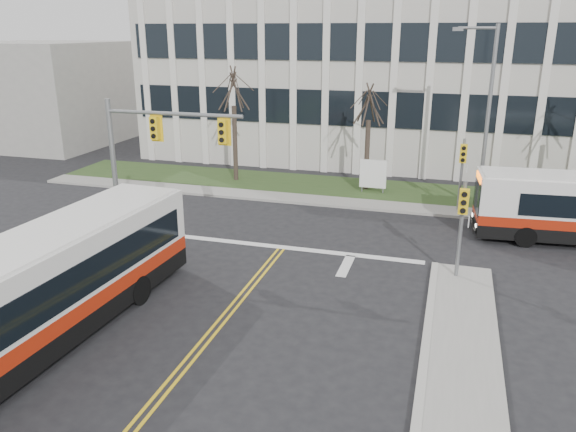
# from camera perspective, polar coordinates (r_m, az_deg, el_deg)

# --- Properties ---
(ground) EXTENTS (120.00, 120.00, 0.00)m
(ground) POSITION_cam_1_polar(r_m,az_deg,el_deg) (17.35, -8.70, -12.80)
(ground) COLOR black
(ground) RESTS_ON ground
(sidewalk_cross) EXTENTS (44.00, 1.60, 0.14)m
(sidewalk_cross) POSITION_cam_1_polar(r_m,az_deg,el_deg) (29.91, 12.64, 0.73)
(sidewalk_cross) COLOR #9E9B93
(sidewalk_cross) RESTS_ON ground
(building_lawn) EXTENTS (44.00, 5.00, 0.12)m
(building_lawn) POSITION_cam_1_polar(r_m,az_deg,el_deg) (32.60, 13.02, 2.15)
(building_lawn) COLOR #2B471E
(building_lawn) RESTS_ON ground
(office_building) EXTENTS (40.00, 16.00, 12.00)m
(office_building) POSITION_cam_1_polar(r_m,az_deg,el_deg) (43.45, 14.76, 13.98)
(office_building) COLOR #B8B3AA
(office_building) RESTS_ON ground
(building_annex) EXTENTS (12.00, 12.00, 8.00)m
(building_annex) POSITION_cam_1_polar(r_m,az_deg,el_deg) (51.32, -23.58, 11.42)
(building_annex) COLOR #9E9B93
(building_annex) RESTS_ON ground
(mast_arm_signal) EXTENTS (6.11, 0.38, 6.20)m
(mast_arm_signal) POSITION_cam_1_polar(r_m,az_deg,el_deg) (24.31, -14.18, 6.79)
(mast_arm_signal) COLOR slate
(mast_arm_signal) RESTS_ON ground
(signal_pole_near) EXTENTS (0.34, 0.39, 3.80)m
(signal_pole_near) POSITION_cam_1_polar(r_m,az_deg,el_deg) (21.23, 17.27, -0.06)
(signal_pole_near) COLOR slate
(signal_pole_near) RESTS_ON ground
(signal_pole_far) EXTENTS (0.34, 0.39, 3.80)m
(signal_pole_far) POSITION_cam_1_polar(r_m,az_deg,el_deg) (29.44, 17.28, 4.98)
(signal_pole_far) COLOR slate
(signal_pole_far) RESTS_ON ground
(streetlight) EXTENTS (2.15, 0.25, 9.20)m
(streetlight) POSITION_cam_1_polar(r_m,az_deg,el_deg) (29.79, 19.39, 10.20)
(streetlight) COLOR slate
(streetlight) RESTS_ON ground
(directory_sign) EXTENTS (1.50, 0.12, 2.00)m
(directory_sign) POSITION_cam_1_polar(r_m,az_deg,el_deg) (32.05, 8.64, 4.20)
(directory_sign) COLOR slate
(directory_sign) RESTS_ON ground
(tree_left) EXTENTS (1.80, 1.80, 7.70)m
(tree_left) POSITION_cam_1_polar(r_m,az_deg,el_deg) (33.94, -5.56, 12.57)
(tree_left) COLOR #42352B
(tree_left) RESTS_ON ground
(tree_mid) EXTENTS (1.80, 1.80, 6.82)m
(tree_mid) POSITION_cam_1_polar(r_m,az_deg,el_deg) (32.12, 8.24, 11.00)
(tree_mid) COLOR #42352B
(tree_mid) RESTS_ON ground
(bus_main) EXTENTS (3.26, 12.31, 3.25)m
(bus_main) POSITION_cam_1_polar(r_m,az_deg,el_deg) (18.03, -23.82, -7.16)
(bus_main) COLOR silver
(bus_main) RESTS_ON ground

